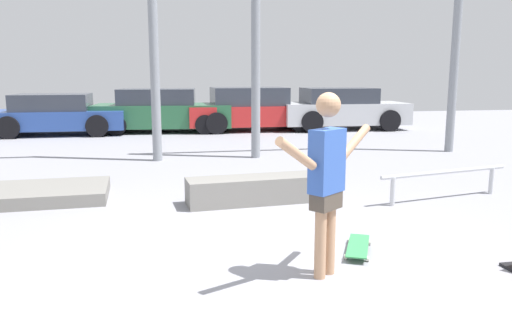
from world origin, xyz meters
name	(u,v)px	position (x,y,z in m)	size (l,w,h in m)	color
ground_plane	(257,247)	(0.00, 0.00, 0.00)	(36.00, 36.00, 0.00)	gray
skateboarder	(327,174)	(0.48, -0.87, 0.97)	(1.17, 0.90, 1.71)	tan
skateboard	(358,246)	(1.03, -0.34, 0.06)	(0.51, 0.77, 0.08)	#338C4C
grind_box	(262,189)	(0.44, 1.90, 0.19)	(2.21, 0.54, 0.39)	slate
grind_rail	(445,177)	(3.16, 1.55, 0.35)	(2.27, 0.52, 0.45)	#B7BABF
parked_car_blue	(57,115)	(-4.14, 11.16, 0.61)	(4.00, 1.94, 1.25)	#284793
parked_car_green	(162,111)	(-0.96, 11.36, 0.67)	(4.49, 2.21, 1.39)	#28603D
parked_car_red	(252,110)	(2.00, 11.25, 0.68)	(4.41, 2.02, 1.42)	red
parked_car_silver	(342,109)	(5.02, 10.98, 0.68)	(4.27, 2.08, 1.39)	#B7BABF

